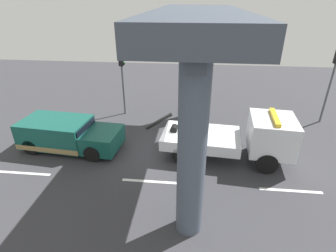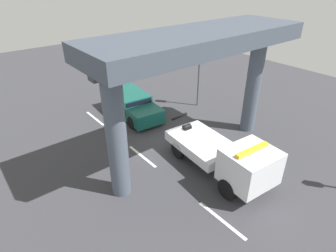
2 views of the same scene
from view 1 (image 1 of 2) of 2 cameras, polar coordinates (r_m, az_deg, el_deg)
ground_plane at (r=14.02m, az=-2.08°, el=-5.85°), size 60.00×40.00×0.10m
lane_stripe_west at (r=14.17m, az=-28.71°, el=-8.90°), size 2.60×0.16×0.01m
lane_stripe_mid at (r=12.01m, az=-3.69°, el=-11.86°), size 2.60×0.16×0.01m
lane_stripe_east at (r=12.63m, az=24.99°, el=-12.54°), size 2.60×0.16×0.01m
tow_truck_white at (r=13.43m, az=15.40°, el=-2.25°), size 7.33×2.90×2.46m
towed_van_green at (r=15.02m, az=-21.00°, el=-1.75°), size 5.37×2.62×1.58m
overpass_structure at (r=11.84m, az=6.25°, el=18.08°), size 3.60×11.63×6.92m
traffic_light_near at (r=17.73m, az=-9.88°, el=11.92°), size 0.39×0.32×4.25m
traffic_light_far at (r=18.94m, az=32.27°, el=10.17°), size 0.39×0.32×4.70m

